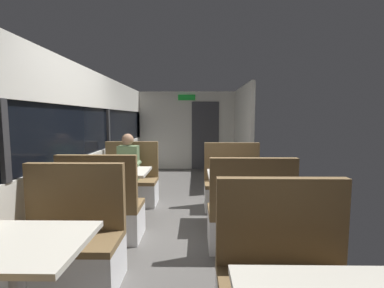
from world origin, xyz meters
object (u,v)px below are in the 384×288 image
Objects in this scene: bench_rear_aisle_facing_end at (249,221)px; seated_passenger at (129,175)px; bench_near_window_facing_entry at (69,249)px; dining_table_mid_window at (119,177)px; dining_table_rear_aisle at (240,181)px; bench_rear_aisle_facing_entry at (233,189)px; bench_mid_window_facing_entry at (130,185)px; coffee_cup_secondary at (242,170)px; dining_table_near_window at (16,256)px; bench_mid_window_facing_end at (103,214)px.

seated_passenger reaches higher than bench_rear_aisle_facing_end.
dining_table_mid_window is (0.00, 1.59, 0.31)m from bench_near_window_facing_entry.
bench_rear_aisle_facing_end is (0.00, -0.70, -0.31)m from dining_table_rear_aisle.
bench_mid_window_facing_entry is at bearing 173.62° from bench_rear_aisle_facing_entry.
coffee_cup_secondary reaches higher than dining_table_rear_aisle.
dining_table_mid_window is at bearing 153.32° from bench_rear_aisle_facing_end.
bench_rear_aisle_facing_end is 1.40m from bench_rear_aisle_facing_entry.
dining_table_rear_aisle is 0.77m from bench_rear_aisle_facing_entry.
bench_mid_window_facing_entry is at bearing 90.00° from bench_near_window_facing_entry.
dining_table_mid_window is 0.82× the size of bench_rear_aisle_facing_end.
bench_rear_aisle_facing_end is 0.86m from coffee_cup_secondary.
bench_rear_aisle_facing_end is (1.79, 1.39, -0.31)m from dining_table_near_window.
seated_passenger reaches higher than bench_mid_window_facing_entry.
bench_near_window_facing_entry is at bearing -90.00° from seated_passenger.
dining_table_near_window is 3.01m from bench_mid_window_facing_entry.
bench_rear_aisle_facing_end is at bearing -6.38° from bench_mid_window_facing_end.
dining_table_mid_window is at bearing 90.00° from dining_table_near_window.
bench_near_window_facing_entry and bench_rear_aisle_facing_entry have the same top height.
bench_rear_aisle_facing_end is at bearing -90.00° from bench_rear_aisle_facing_entry.
bench_mid_window_facing_end reaches higher than dining_table_mid_window.
bench_near_window_facing_entry reaches higher than dining_table_mid_window.
dining_table_near_window is 0.82× the size of bench_rear_aisle_facing_end.
dining_table_near_window is 0.82× the size of bench_rear_aisle_facing_entry.
bench_rear_aisle_facing_entry is 0.81m from coffee_cup_secondary.
bench_rear_aisle_facing_entry is (1.79, 2.09, 0.00)m from bench_near_window_facing_entry.
bench_mid_window_facing_end is 1.00× the size of bench_rear_aisle_facing_entry.
dining_table_mid_window is at bearing 173.62° from dining_table_rear_aisle.
coffee_cup_secondary is (0.03, -0.67, 0.46)m from bench_rear_aisle_facing_entry.
seated_passenger reaches higher than dining_table_rear_aisle.
bench_rear_aisle_facing_entry is (0.00, 1.40, 0.00)m from bench_rear_aisle_facing_end.
dining_table_rear_aisle is (1.79, 2.09, 0.00)m from dining_table_near_window.
bench_rear_aisle_facing_end is 2.36m from seated_passenger.
dining_table_rear_aisle is at bearing -142.90° from coffee_cup_secondary.
bench_mid_window_facing_end is at bearing 173.62° from bench_rear_aisle_facing_end.
coffee_cup_secondary is at bearing 37.10° from dining_table_rear_aisle.
bench_near_window_facing_entry is 2.75m from bench_rear_aisle_facing_entry.
dining_table_mid_window is at bearing 174.57° from coffee_cup_secondary.
dining_table_near_window is 1.00× the size of dining_table_rear_aisle.
bench_rear_aisle_facing_entry is 1.81m from seated_passenger.
bench_near_window_facing_entry is 2.29m from dining_table_rear_aisle.
bench_rear_aisle_facing_end is 1.00× the size of bench_rear_aisle_facing_entry.
bench_mid_window_facing_end is at bearing 90.00° from bench_near_window_facing_entry.
seated_passenger is at bearing 139.54° from bench_rear_aisle_facing_end.
dining_table_near_window is 3.33m from bench_rear_aisle_facing_entry.
bench_mid_window_facing_entry reaches higher than coffee_cup_secondary.
dining_table_near_window is 2.29m from dining_table_mid_window.
bench_mid_window_facing_entry is 1.00× the size of bench_rear_aisle_facing_entry.
bench_mid_window_facing_entry is at bearing 138.23° from bench_rear_aisle_facing_end.
bench_mid_window_facing_end is 1.00× the size of bench_rear_aisle_facing_end.
bench_near_window_facing_entry is 2.36m from coffee_cup_secondary.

